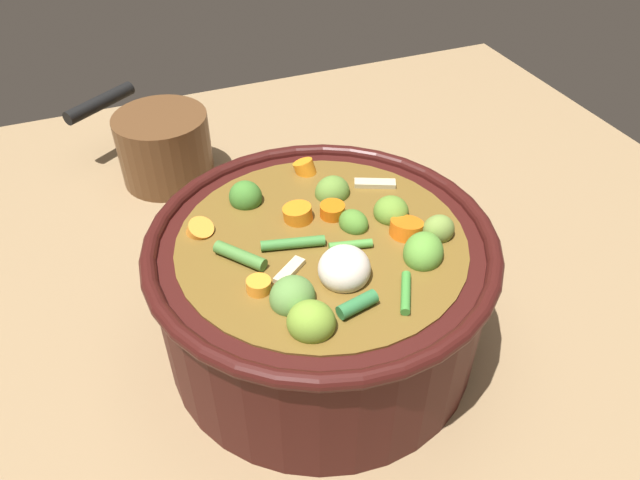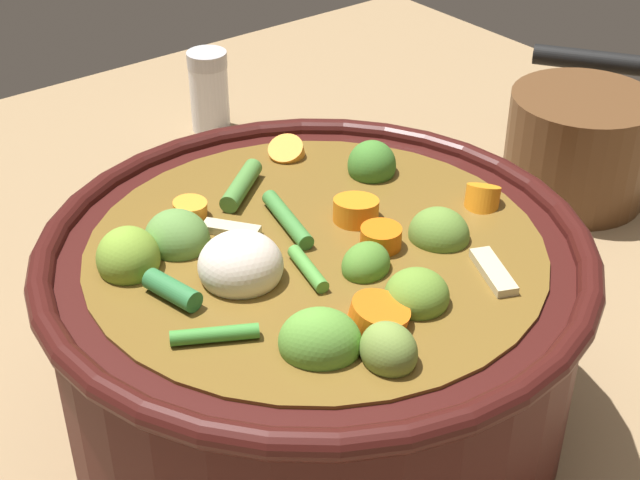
# 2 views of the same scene
# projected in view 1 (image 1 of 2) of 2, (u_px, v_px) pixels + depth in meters

# --- Properties ---
(ground_plane) EXTENTS (1.10, 1.10, 0.00)m
(ground_plane) POSITION_uv_depth(u_px,v_px,m) (321.00, 338.00, 0.57)
(ground_plane) COLOR #8C704C
(cooking_pot) EXTENTS (0.29, 0.29, 0.15)m
(cooking_pot) POSITION_uv_depth(u_px,v_px,m) (322.00, 288.00, 0.53)
(cooking_pot) COLOR #38110F
(cooking_pot) RESTS_ON ground_plane
(small_saucepan) EXTENTS (0.17, 0.18, 0.09)m
(small_saucepan) POSITION_uv_depth(u_px,v_px,m) (163.00, 146.00, 0.75)
(small_saucepan) COLOR brown
(small_saucepan) RESTS_ON ground_plane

